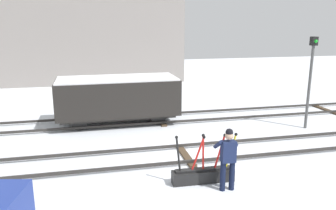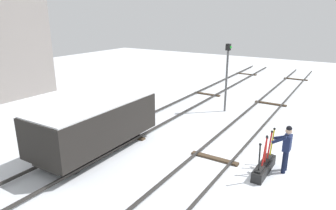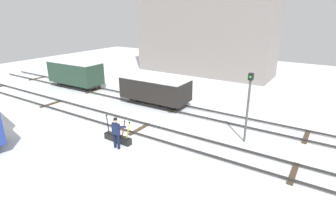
{
  "view_description": "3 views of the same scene",
  "coord_description": "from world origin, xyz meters",
  "px_view_note": "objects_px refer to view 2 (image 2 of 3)",
  "views": [
    {
      "loc": [
        -2.91,
        -10.27,
        4.45
      ],
      "look_at": [
        -0.36,
        1.14,
        1.56
      ],
      "focal_mm": 35.7,
      "sensor_mm": 36.0,
      "label": 1
    },
    {
      "loc": [
        -9.76,
        -4.0,
        5.4
      ],
      "look_at": [
        1.01,
        2.78,
        1.51
      ],
      "focal_mm": 31.46,
      "sensor_mm": 36.0,
      "label": 2
    },
    {
      "loc": [
        9.62,
        -11.67,
        6.89
      ],
      "look_at": [
        1.14,
        1.48,
        1.39
      ],
      "focal_mm": 28.52,
      "sensor_mm": 36.0,
      "label": 3
    }
  ],
  "objects_px": {
    "signal_post": "(227,71)",
    "freight_car_near_switch": "(95,123)",
    "switch_lever_frame": "(264,166)",
    "rail_worker": "(286,146)"
  },
  "relations": [
    {
      "from": "signal_post",
      "to": "freight_car_near_switch",
      "type": "distance_m",
      "value": 8.32
    },
    {
      "from": "switch_lever_frame",
      "to": "signal_post",
      "type": "relative_size",
      "value": 0.49
    },
    {
      "from": "signal_post",
      "to": "freight_car_near_switch",
      "type": "height_order",
      "value": "signal_post"
    },
    {
      "from": "rail_worker",
      "to": "signal_post",
      "type": "height_order",
      "value": "signal_post"
    },
    {
      "from": "switch_lever_frame",
      "to": "rail_worker",
      "type": "distance_m",
      "value": 1.05
    },
    {
      "from": "rail_worker",
      "to": "signal_post",
      "type": "xyz_separation_m",
      "value": [
        5.46,
        4.41,
        1.39
      ]
    },
    {
      "from": "switch_lever_frame",
      "to": "signal_post",
      "type": "distance_m",
      "value": 7.39
    },
    {
      "from": "freight_car_near_switch",
      "to": "rail_worker",
      "type": "bearing_deg",
      "value": -71.5
    },
    {
      "from": "switch_lever_frame",
      "to": "signal_post",
      "type": "xyz_separation_m",
      "value": [
        5.94,
        3.85,
        2.13
      ]
    },
    {
      "from": "switch_lever_frame",
      "to": "rail_worker",
      "type": "relative_size",
      "value": 1.08
    }
  ]
}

